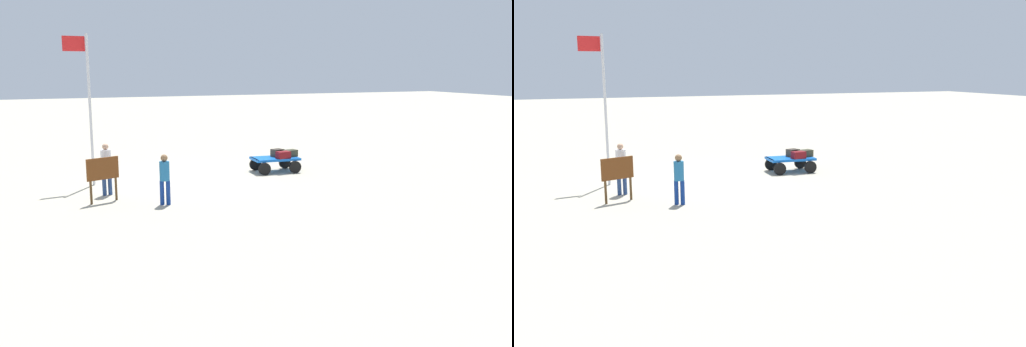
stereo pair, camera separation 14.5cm
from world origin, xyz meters
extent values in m
plane|color=#B3AA94|center=(0.00, 0.00, 0.00)|extent=(120.00, 120.00, 0.00)
cube|color=blue|center=(-3.74, 0.13, 0.56)|extent=(1.98, 1.23, 0.10)
cube|color=blue|center=(-2.83, 0.09, 0.56)|extent=(0.14, 1.08, 0.10)
cylinder|color=black|center=(-3.03, 0.68, 0.26)|extent=(0.52, 0.15, 0.51)
cylinder|color=black|center=(-3.10, -0.49, 0.26)|extent=(0.52, 0.15, 0.51)
cylinder|color=black|center=(-4.38, 0.76, 0.26)|extent=(0.52, 0.15, 0.51)
cylinder|color=black|center=(-4.44, -0.42, 0.26)|extent=(0.52, 0.15, 0.51)
cube|color=maroon|center=(-3.94, 0.51, 0.76)|extent=(0.59, 0.43, 0.29)
cube|color=#363626|center=(-4.39, 0.17, 0.75)|extent=(0.70, 0.50, 0.28)
cube|color=#352C21|center=(-3.93, -0.06, 0.77)|extent=(0.55, 0.51, 0.31)
cylinder|color=navy|center=(1.78, 4.17, 0.40)|extent=(0.14, 0.14, 0.79)
cylinder|color=navy|center=(1.96, 4.09, 0.40)|extent=(0.14, 0.14, 0.79)
cylinder|color=#1F659A|center=(1.87, 4.13, 1.10)|extent=(0.42, 0.42, 0.62)
sphere|color=olive|center=(1.87, 4.13, 1.53)|extent=(0.22, 0.22, 0.22)
cylinder|color=navy|center=(3.32, 1.99, 0.45)|extent=(0.14, 0.14, 0.89)
cylinder|color=navy|center=(3.51, 2.02, 0.45)|extent=(0.14, 0.14, 0.89)
cylinder|color=white|center=(3.42, 2.01, 1.24)|extent=(0.41, 0.41, 0.69)
sphere|color=tan|center=(3.42, 2.01, 1.69)|extent=(0.21, 0.21, 0.21)
cylinder|color=silver|center=(3.66, 0.07, 2.77)|extent=(0.10, 0.10, 5.54)
cube|color=red|center=(4.11, 0.07, 5.18)|extent=(0.79, 0.19, 0.53)
cylinder|color=#4C3319|center=(3.24, 2.87, 0.38)|extent=(0.08, 0.08, 0.76)
cylinder|color=#4C3319|center=(4.07, 3.19, 0.38)|extent=(0.08, 0.08, 0.76)
cube|color=brown|center=(3.66, 3.03, 1.12)|extent=(1.07, 0.46, 0.72)
camera|label=1|loc=(5.77, 21.69, 4.41)|focal=39.83mm
camera|label=2|loc=(5.64, 21.75, 4.41)|focal=39.83mm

